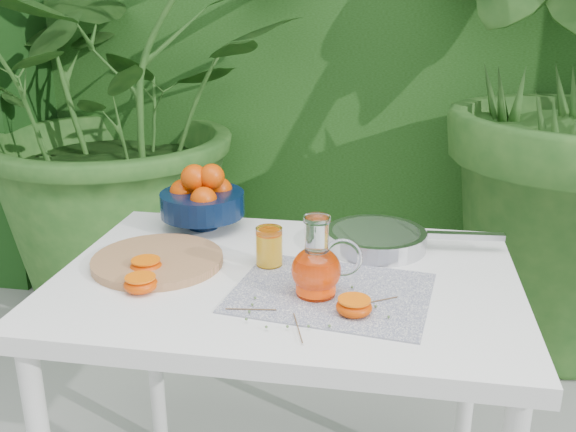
% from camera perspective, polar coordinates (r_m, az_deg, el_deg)
% --- Properties ---
extents(hedge_backdrop, '(8.00, 1.65, 2.50)m').
position_cam_1_polar(hedge_backdrop, '(3.41, 9.86, 16.67)').
color(hedge_backdrop, '#1E4614').
rests_on(hedge_backdrop, ground).
extents(potted_plant_left, '(2.50, 2.50, 1.79)m').
position_cam_1_polar(potted_plant_left, '(2.91, -14.53, 10.00)').
color(potted_plant_left, '#25551D').
rests_on(potted_plant_left, ground).
extents(potted_plant_right, '(2.98, 2.98, 2.12)m').
position_cam_1_polar(potted_plant_right, '(2.62, 22.91, 11.84)').
color(potted_plant_right, '#25551D').
rests_on(potted_plant_right, ground).
extents(white_table, '(1.00, 0.70, 0.75)m').
position_cam_1_polar(white_table, '(1.45, -0.14, -8.20)').
color(white_table, white).
rests_on(white_table, ground).
extents(placemat, '(0.43, 0.36, 0.00)m').
position_cam_1_polar(placemat, '(1.33, 3.88, -6.79)').
color(placemat, '#0B1040').
rests_on(placemat, white_table).
extents(cutting_board, '(0.34, 0.34, 0.02)m').
position_cam_1_polar(cutting_board, '(1.49, -11.51, -3.90)').
color(cutting_board, '#AA704D').
rests_on(cutting_board, white_table).
extents(fruit_bowl, '(0.28, 0.28, 0.17)m').
position_cam_1_polar(fruit_bowl, '(1.68, -7.63, 1.57)').
color(fruit_bowl, black).
rests_on(fruit_bowl, white_table).
extents(juice_pitcher, '(0.15, 0.11, 0.17)m').
position_cam_1_polar(juice_pitcher, '(1.29, 2.61, -4.63)').
color(juice_pitcher, white).
rests_on(juice_pitcher, white_table).
extents(juice_tumbler, '(0.08, 0.08, 0.09)m').
position_cam_1_polar(juice_tumbler, '(1.44, -1.69, -2.79)').
color(juice_tumbler, white).
rests_on(juice_tumbler, white_table).
extents(saute_pan, '(0.43, 0.26, 0.05)m').
position_cam_1_polar(saute_pan, '(1.56, 7.96, -1.98)').
color(saute_pan, '#B7B7BC').
rests_on(saute_pan, white_table).
extents(orange_halves, '(0.54, 0.19, 0.03)m').
position_cam_1_polar(orange_halves, '(1.34, -7.06, -6.08)').
color(orange_halves, red).
rests_on(orange_halves, white_table).
extents(thyme_sprigs, '(0.33, 0.24, 0.01)m').
position_cam_1_polar(thyme_sprigs, '(1.24, 1.91, -8.51)').
color(thyme_sprigs, brown).
rests_on(thyme_sprigs, white_table).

